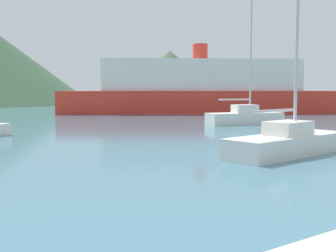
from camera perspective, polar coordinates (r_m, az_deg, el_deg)
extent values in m
cube|color=white|center=(15.71, 15.91, -2.46)|extent=(5.66, 3.68, 0.71)
cube|color=white|center=(15.65, 15.97, -0.28)|extent=(1.96, 1.69, 0.49)
cylinder|color=#BCBCC1|center=(16.00, 17.03, 9.97)|extent=(0.12, 0.12, 6.17)
cylinder|color=#BCBCC1|center=(14.93, 14.29, 2.02)|extent=(2.29, 1.08, 0.10)
cube|color=white|center=(28.79, 10.34, 1.01)|extent=(5.28, 1.79, 0.78)
cube|color=white|center=(28.75, 10.36, 2.32)|extent=(1.61, 1.16, 0.54)
cylinder|color=#BCBCC1|center=(29.11, 11.19, 11.30)|extent=(0.12, 0.12, 9.63)
cylinder|color=#BCBCC1|center=(28.35, 9.01, 3.57)|extent=(2.35, 0.20, 0.10)
cube|color=red|center=(42.69, 4.33, 3.29)|extent=(28.34, 12.00, 2.20)
cube|color=silver|center=(42.69, 4.36, 6.83)|extent=(20.04, 9.28, 3.07)
cylinder|color=red|center=(42.83, 4.38, 9.95)|extent=(1.50, 1.50, 1.60)
cone|color=#4C6647|center=(89.49, 0.28, 6.82)|extent=(26.24, 26.24, 10.49)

